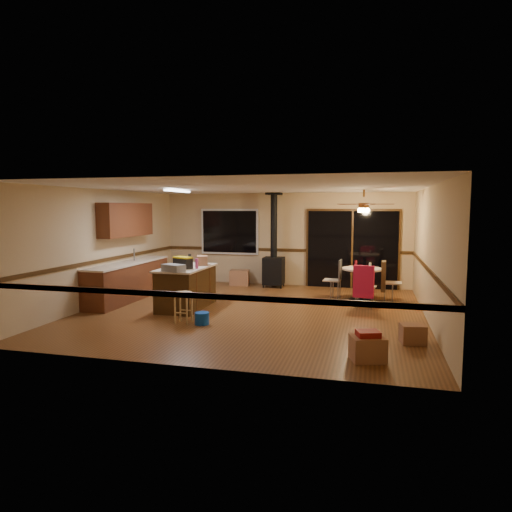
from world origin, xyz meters
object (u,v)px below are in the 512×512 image
(kitchen_island, at_px, (186,287))
(chair_near, at_px, (364,282))
(chair_right, at_px, (385,276))
(box_corner_b, at_px, (413,334))
(bar_stool, at_px, (183,308))
(blue_bucket, at_px, (202,318))
(wood_stove, at_px, (274,261))
(dining_table, at_px, (362,278))
(box_corner_a, at_px, (368,348))
(toolbox_black, at_px, (183,263))
(box_under_window, at_px, (239,278))
(chair_left, at_px, (337,275))
(toolbox_grey, at_px, (173,268))

(kitchen_island, relative_size, chair_near, 2.40)
(chair_right, relative_size, box_corner_b, 1.84)
(bar_stool, bearing_deg, chair_near, 32.65)
(kitchen_island, bearing_deg, chair_right, 22.66)
(blue_bucket, distance_m, chair_near, 3.64)
(wood_stove, xyz_separation_m, dining_table, (2.41, -1.34, -0.20))
(bar_stool, height_order, chair_near, chair_near)
(dining_table, height_order, box_corner_a, dining_table)
(toolbox_black, xyz_separation_m, dining_table, (3.68, 1.95, -0.48))
(chair_near, distance_m, box_corner_b, 2.58)
(chair_near, xyz_separation_m, box_under_window, (-3.47, 2.27, -0.38))
(box_corner_a, bearing_deg, blue_bucket, 156.37)
(chair_left, height_order, box_under_window, chair_left)
(wood_stove, relative_size, chair_near, 3.60)
(chair_left, distance_m, box_corner_b, 3.71)
(wood_stove, relative_size, chair_right, 3.60)
(blue_bucket, xyz_separation_m, box_under_window, (-0.56, 4.39, 0.10))
(kitchen_island, height_order, dining_table, kitchen_island)
(toolbox_black, bearing_deg, blue_bucket, -51.81)
(dining_table, distance_m, chair_right, 0.52)
(dining_table, xyz_separation_m, box_corner_b, (0.89, -3.28, -0.38))
(box_under_window, bearing_deg, kitchen_island, -95.49)
(blue_bucket, height_order, dining_table, dining_table)
(kitchen_island, distance_m, wood_stove, 3.33)
(chair_near, bearing_deg, box_corner_b, -70.99)
(kitchen_island, distance_m, box_under_window, 3.12)
(wood_stove, relative_size, toolbox_grey, 5.38)
(chair_near, height_order, box_under_window, chair_near)
(bar_stool, height_order, box_corner_a, bar_stool)
(toolbox_black, height_order, blue_bucket, toolbox_black)
(wood_stove, height_order, blue_bucket, wood_stove)
(box_corner_a, bearing_deg, chair_near, 92.15)
(bar_stool, distance_m, chair_left, 4.06)
(box_corner_a, bearing_deg, dining_table, 92.53)
(bar_stool, relative_size, chair_near, 0.85)
(bar_stool, distance_m, chair_right, 4.84)
(chair_near, bearing_deg, kitchen_island, -167.59)
(chair_near, height_order, box_corner_b, chair_near)
(bar_stool, distance_m, blue_bucket, 0.42)
(box_under_window, distance_m, box_corner_a, 6.76)
(toolbox_black, height_order, chair_right, toolbox_black)
(bar_stool, bearing_deg, wood_stove, 79.28)
(dining_table, bearing_deg, chair_right, 6.23)
(wood_stove, bearing_deg, toolbox_grey, -108.59)
(wood_stove, distance_m, blue_bucket, 4.41)
(kitchen_island, xyz_separation_m, box_under_window, (0.30, 3.10, -0.24))
(bar_stool, xyz_separation_m, box_corner_a, (3.42, -1.34, -0.12))
(toolbox_black, distance_m, box_corner_b, 4.83)
(box_corner_a, height_order, box_corner_b, box_corner_a)
(chair_right, bearing_deg, dining_table, -173.77)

